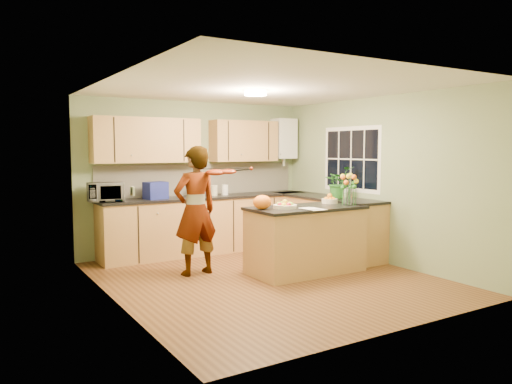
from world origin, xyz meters
TOP-DOWN VIEW (x-y plane):
  - floor at (0.00, 0.00)m, footprint 4.50×4.50m
  - ceiling at (0.00, 0.00)m, footprint 4.00×4.50m
  - wall_back at (0.00, 2.25)m, footprint 4.00×0.02m
  - wall_front at (0.00, -2.25)m, footprint 4.00×0.02m
  - wall_left at (-2.00, 0.00)m, footprint 0.02×4.50m
  - wall_right at (2.00, 0.00)m, footprint 0.02×4.50m
  - back_counter at (0.10, 1.95)m, footprint 3.64×0.62m
  - right_counter at (1.70, 0.85)m, footprint 0.62×2.24m
  - splashback at (0.10, 2.23)m, footprint 3.60×0.02m
  - upper_cabinets at (-0.18, 2.08)m, footprint 3.20×0.34m
  - boiler at (1.70, 2.09)m, footprint 0.40×0.30m
  - window_right at (1.99, 0.60)m, footprint 0.01×1.30m
  - light_switch at (-1.99, -0.60)m, footprint 0.02×0.09m
  - ceiling_lamp at (0.00, 0.30)m, footprint 0.30×0.30m
  - peninsula_island at (0.65, 0.02)m, footprint 1.60×0.82m
  - fruit_dish at (0.30, 0.02)m, footprint 0.32×0.32m
  - orange_bowl at (1.20, 0.17)m, footprint 0.23×0.23m
  - flower_vase at (1.25, -0.16)m, footprint 0.29×0.29m
  - orange_bag at (-0.03, 0.07)m, footprint 0.31×0.28m
  - papers at (0.55, -0.28)m, footprint 0.23×0.31m
  - violinist at (-0.71, 0.71)m, footprint 0.68×0.48m
  - violin at (-0.51, 0.49)m, footprint 0.69×0.60m
  - microwave at (-1.59, 1.93)m, footprint 0.54×0.40m
  - blue_box at (-0.82, 1.94)m, footprint 0.37×0.30m
  - kettle at (-0.12, 1.96)m, footprint 0.16×0.16m
  - jar_cream at (0.20, 1.95)m, footprint 0.14×0.14m
  - jar_white at (0.40, 1.95)m, footprint 0.12×0.12m
  - potted_plant at (1.70, 0.56)m, footprint 0.51×0.46m

SIDE VIEW (x-z plane):
  - floor at x=0.00m, z-range 0.00..0.00m
  - peninsula_island at x=0.65m, z-range 0.00..0.92m
  - back_counter at x=0.10m, z-range 0.00..0.94m
  - right_counter at x=1.70m, z-range 0.00..0.94m
  - violinist at x=-0.71m, z-range 0.00..1.76m
  - papers at x=0.55m, z-range 0.92..0.93m
  - fruit_dish at x=0.30m, z-range 0.91..1.02m
  - orange_bowl at x=1.20m, z-range 0.91..1.05m
  - orange_bag at x=-0.03m, z-range 0.92..1.11m
  - jar_cream at x=0.20m, z-range 0.94..1.11m
  - jar_white at x=0.40m, z-range 0.94..1.11m
  - kettle at x=-0.12m, z-range 0.91..1.21m
  - blue_box at x=-0.82m, z-range 0.94..1.20m
  - microwave at x=-1.59m, z-range 0.94..1.22m
  - potted_plant at x=1.70m, z-range 0.94..1.44m
  - splashback at x=0.10m, z-range 0.94..1.46m
  - wall_back at x=0.00m, z-range 0.00..2.50m
  - wall_front at x=0.00m, z-range 0.00..2.50m
  - wall_left at x=-2.00m, z-range 0.00..2.50m
  - wall_right at x=2.00m, z-range 0.00..2.50m
  - flower_vase at x=1.25m, z-range 1.01..1.54m
  - light_switch at x=-1.99m, z-range 1.26..1.34m
  - violin at x=-0.51m, z-range 1.32..1.49m
  - window_right at x=1.99m, z-range 1.02..2.08m
  - upper_cabinets at x=-0.18m, z-range 1.50..2.20m
  - boiler at x=1.70m, z-range 1.47..2.33m
  - ceiling_lamp at x=0.00m, z-range 2.43..2.50m
  - ceiling at x=0.00m, z-range 2.49..2.51m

